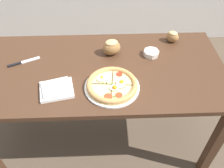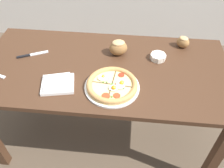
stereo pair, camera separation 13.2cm
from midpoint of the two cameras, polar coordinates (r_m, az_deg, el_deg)
The scene contains 8 objects.
ground_plane at distance 2.04m, azimuth -4.08°, elevation -12.18°, with size 12.00×12.00×0.00m, color brown.
dining_table at distance 1.54m, azimuth -5.28°, elevation 0.97°, with size 1.56×0.75×0.74m.
pizza at distance 1.33m, azimuth -2.83°, elevation -0.43°, with size 0.31×0.31×0.06m.
ramekin_bowl at distance 1.56m, azimuth 7.03°, elevation 7.33°, with size 0.10×0.10×0.04m.
napkin_folded at distance 1.36m, azimuth -15.93°, elevation -1.31°, with size 0.21×0.19×0.04m.
bread_piece_near at distance 1.70m, azimuth 12.18°, elevation 11.02°, with size 0.11×0.10×0.08m.
bread_piece_mid at distance 1.54m, azimuth -2.59°, elevation 8.75°, with size 0.13×0.11×0.11m.
knife_spare at distance 1.63m, azimuth -22.74°, elevation 4.81°, with size 0.19×0.10×0.01m.
Camera 1 is at (0.03, -1.11, 1.70)m, focal length 38.00 mm.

